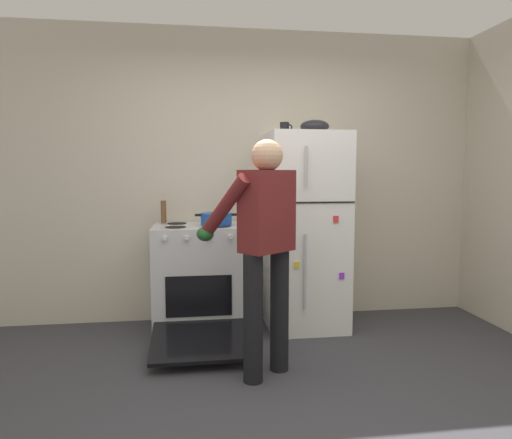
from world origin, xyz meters
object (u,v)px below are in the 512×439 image
person_cook (263,237)px  red_pot (216,219)px  refrigerator (305,231)px  pepper_mill (164,212)px  mixing_bowl (315,127)px  coffee_mug (285,128)px  stove_range (198,279)px

person_cook → red_pot: bearing=106.2°
person_cook → refrigerator: bearing=61.0°
red_pot → pepper_mill: bearing=151.5°
mixing_bowl → refrigerator: bearing=-179.8°
coffee_mug → stove_range: bearing=-175.0°
stove_range → red_pot: size_ratio=3.36×
coffee_mug → pepper_mill: bearing=172.0°
coffee_mug → mixing_bowl: bearing=-11.0°
red_pot → mixing_bowl: 1.18m
stove_range → mixing_bowl: bearing=1.0°
refrigerator → mixing_bowl: mixing_bowl is taller
red_pot → coffee_mug: size_ratio=3.27×
refrigerator → coffee_mug: coffee_mug is taller
pepper_mill → mixing_bowl: mixing_bowl is taller
stove_range → pepper_mill: pepper_mill is taller
person_cook → mixing_bowl: size_ratio=6.31×
coffee_mug → mixing_bowl: (0.26, -0.05, 0.01)m
stove_range → mixing_bowl: (1.03, 0.02, 1.33)m
stove_range → person_cook: bearing=-65.7°
refrigerator → coffee_mug: 0.93m
stove_range → pepper_mill: (-0.30, 0.22, 0.58)m
refrigerator → mixing_bowl: (0.08, 0.00, 0.92)m
person_cook → mixing_bowl: mixing_bowl is taller
refrigerator → pepper_mill: 1.28m
person_cook → red_pot: person_cook is taller
coffee_mug → pepper_mill: size_ratio=0.57×
stove_range → coffee_mug: coffee_mug is taller
stove_range → mixing_bowl: size_ratio=4.86×
mixing_bowl → red_pot: bearing=-176.7°
pepper_mill → mixing_bowl: bearing=-8.5°
person_cook → mixing_bowl: (0.61, 0.95, 0.83)m
coffee_mug → red_pot: bearing=-170.7°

